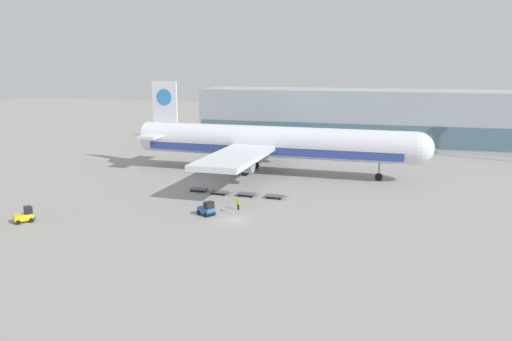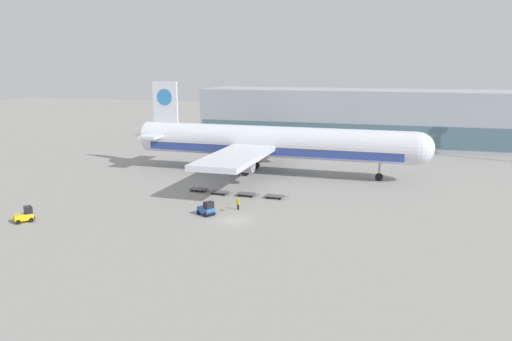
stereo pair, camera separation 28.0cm
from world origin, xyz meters
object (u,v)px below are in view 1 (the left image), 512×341
at_px(baggage_tug_mid, 207,209).
at_px(baggage_dolly_lead, 199,189).
at_px(baggage_dolly_second, 220,192).
at_px(traffic_cone_near, 223,208).
at_px(baggage_dolly_third, 247,194).
at_px(airplane_main, 268,143).
at_px(ground_crew_near, 238,203).
at_px(baggage_tug_foreground, 25,216).
at_px(baggage_dolly_trail, 275,196).

distance_m(baggage_tug_mid, baggage_dolly_lead, 13.34).
height_order(baggage_dolly_lead, baggage_dolly_second, same).
bearing_deg(traffic_cone_near, baggage_dolly_third, 82.43).
relative_size(airplane_main, ground_crew_near, 34.53).
bearing_deg(baggage_dolly_lead, baggage_dolly_second, -9.84).
xyz_separation_m(baggage_tug_mid, baggage_dolly_second, (-2.09, 10.99, -0.49)).
bearing_deg(baggage_tug_mid, baggage_tug_foreground, -125.56).
relative_size(baggage_tug_foreground, baggage_tug_mid, 0.99).
relative_size(baggage_tug_mid, baggage_dolly_third, 0.75).
distance_m(baggage_tug_mid, baggage_dolly_trail, 13.00).
relative_size(baggage_tug_mid, baggage_dolly_lead, 0.75).
xyz_separation_m(baggage_tug_foreground, baggage_dolly_trail, (28.85, 20.24, -0.49)).
bearing_deg(baggage_dolly_third, airplane_main, 96.22).
relative_size(baggage_dolly_second, traffic_cone_near, 6.81).
relative_size(baggage_tug_foreground, ground_crew_near, 1.66).
xyz_separation_m(airplane_main, baggage_dolly_lead, (-7.39, -16.37, -5.45)).
bearing_deg(baggage_dolly_second, baggage_dolly_lead, 170.16).
bearing_deg(ground_crew_near, baggage_dolly_lead, -15.28).
relative_size(baggage_dolly_lead, baggage_dolly_trail, 1.00).
relative_size(airplane_main, baggage_dolly_second, 15.55).
relative_size(baggage_tug_mid, baggage_dolly_second, 0.75).
xyz_separation_m(baggage_tug_foreground, baggage_dolly_second, (19.85, 20.23, -0.49)).
height_order(baggage_tug_mid, baggage_dolly_second, baggage_tug_mid).
distance_m(baggage_tug_mid, baggage_dolly_third, 11.32).
height_order(ground_crew_near, traffic_cone_near, ground_crew_near).
xyz_separation_m(baggage_tug_foreground, ground_crew_near, (25.28, 12.89, 0.10)).
bearing_deg(baggage_dolly_lead, ground_crew_near, -38.42).
xyz_separation_m(baggage_dolly_lead, baggage_dolly_trail, (12.95, -0.88, 0.00)).
bearing_deg(traffic_cone_near, airplane_main, 89.82).
distance_m(baggage_dolly_trail, traffic_cone_near, 9.93).
distance_m(baggage_dolly_third, baggage_dolly_trail, 4.55).
relative_size(airplane_main, baggage_dolly_third, 15.55).
xyz_separation_m(airplane_main, baggage_tug_mid, (-1.34, -28.25, -4.96)).
bearing_deg(baggage_tug_foreground, airplane_main, 7.24).
height_order(baggage_tug_foreground, baggage_dolly_trail, baggage_tug_foreground).
bearing_deg(traffic_cone_near, baggage_tug_foreground, -152.53).
distance_m(baggage_dolly_second, ground_crew_near, 9.15).
bearing_deg(baggage_dolly_second, airplane_main, 81.58).
bearing_deg(baggage_dolly_trail, baggage_dolly_lead, 178.97).
bearing_deg(baggage_dolly_third, traffic_cone_near, -94.73).
height_order(baggage_tug_mid, baggage_dolly_trail, baggage_tug_mid).
distance_m(airplane_main, baggage_dolly_second, 18.42).
bearing_deg(baggage_dolly_second, baggage_tug_foreground, -131.61).
bearing_deg(baggage_tug_foreground, baggage_dolly_trail, -15.86).
height_order(baggage_dolly_third, ground_crew_near, ground_crew_near).
bearing_deg(airplane_main, baggage_dolly_lead, -112.89).
height_order(airplane_main, baggage_dolly_lead, airplane_main).
height_order(baggage_dolly_lead, traffic_cone_near, traffic_cone_near).
relative_size(airplane_main, baggage_tug_mid, 20.62).
bearing_deg(baggage_dolly_third, baggage_tug_foreground, -137.28).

